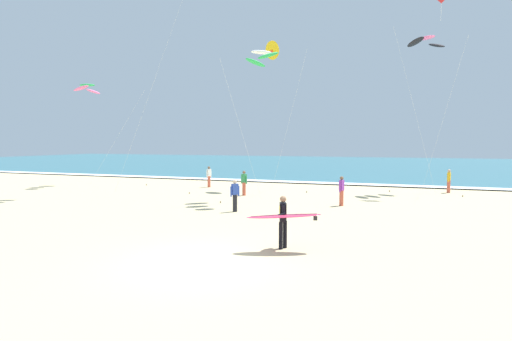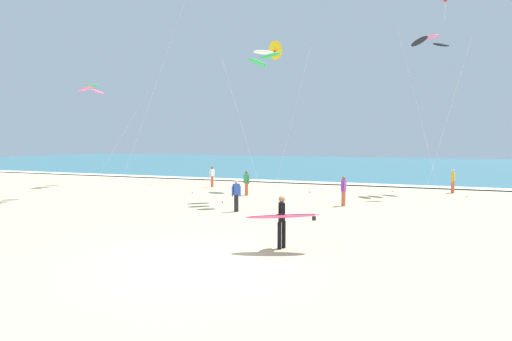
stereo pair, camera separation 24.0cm
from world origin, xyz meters
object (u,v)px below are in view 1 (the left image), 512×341
kite_arc_rose_far (426,42)px  bystander_blue_top (235,195)px  kite_delta_golden_low (273,51)px  kite_diamond_scarlet_distant (440,1)px  bystander_white_top (209,177)px  bystander_green_top (244,183)px  kite_arc_ivory_near (261,57)px  bystander_yellow_top (449,181)px  kite_arc_emerald_mid (87,88)px  bystander_purple_top (342,191)px  surfer_lead (283,217)px

kite_arc_rose_far → bystander_blue_top: kite_arc_rose_far is taller
kite_delta_golden_low → bystander_blue_top: (1.25, -9.94, -9.16)m
kite_arc_rose_far → kite_diamond_scarlet_distant: size_ratio=0.78×
kite_delta_golden_low → kite_diamond_scarlet_distant: bearing=4.7°
kite_delta_golden_low → bystander_white_top: size_ratio=6.71×
kite_delta_golden_low → bystander_green_top: size_ratio=6.71×
kite_diamond_scarlet_distant → bystander_blue_top: size_ratio=8.54×
kite_arc_ivory_near → bystander_yellow_top: 15.17m
kite_arc_emerald_mid → kite_delta_golden_low: size_ratio=0.75×
kite_arc_ivory_near → kite_delta_golden_low: bearing=101.7°
bystander_purple_top → kite_arc_rose_far: bearing=62.3°
bystander_green_top → kite_arc_ivory_near: bearing=-45.3°
bystander_white_top → kite_delta_golden_low: bearing=8.8°
bystander_white_top → bystander_green_top: bearing=-39.1°
kite_arc_rose_far → kite_arc_ivory_near: bearing=-138.2°
kite_arc_ivory_near → bystander_yellow_top: bearing=36.4°
bystander_blue_top → kite_arc_emerald_mid: bearing=155.1°
kite_arc_rose_far → kite_diamond_scarlet_distant: bearing=-58.3°
bystander_yellow_top → bystander_blue_top: (-10.65, -11.74, 0.00)m
kite_arc_ivory_near → bystander_purple_top: size_ratio=5.42×
bystander_white_top → bystander_yellow_top: bearing=8.7°
kite_arc_emerald_mid → bystander_purple_top: bearing=-10.2°
kite_arc_ivory_near → kite_arc_rose_far: size_ratio=0.82×
bystander_green_top → kite_diamond_scarlet_distant: bearing=23.9°
kite_arc_emerald_mid → bystander_yellow_top: 27.59m
surfer_lead → bystander_green_top: (-6.02, 11.64, -0.23)m
kite_arc_emerald_mid → kite_arc_rose_far: kite_arc_rose_far is taller
surfer_lead → bystander_blue_top: surfer_lead is taller
kite_diamond_scarlet_distant → bystander_white_top: (-15.76, -1.64, -11.62)m
kite_arc_ivory_near → bystander_yellow_top: (10.64, 7.86, -7.43)m
kite_arc_rose_far → bystander_white_top: kite_arc_rose_far is taller
kite_diamond_scarlet_distant → bystander_green_top: bearing=-156.1°
kite_arc_emerald_mid → bystander_white_top: (9.63, 1.89, -6.82)m
kite_arc_rose_far → bystander_blue_top: size_ratio=6.64×
bystander_purple_top → bystander_white_top: same height
bystander_yellow_top → bystander_green_top: 13.84m
bystander_purple_top → bystander_blue_top: size_ratio=1.00×
kite_arc_emerald_mid → bystander_white_top: kite_arc_emerald_mid is taller
surfer_lead → kite_arc_ivory_near: bearing=113.2°
kite_arc_ivory_near → bystander_blue_top: size_ratio=5.42×
kite_arc_rose_far → bystander_green_top: bearing=-150.2°
bystander_purple_top → kite_arc_ivory_near: bearing=177.2°
kite_delta_golden_low → kite_diamond_scarlet_distant: kite_diamond_scarlet_distant is taller
kite_arc_rose_far → bystander_white_top: (-15.09, -2.73, -9.37)m
kite_delta_golden_low → bystander_yellow_top: kite_delta_golden_low is taller
surfer_lead → kite_arc_ivory_near: 12.86m
bystander_yellow_top → bystander_blue_top: same height
kite_arc_ivory_near → bystander_purple_top: bearing=-2.8°
bystander_yellow_top → kite_arc_rose_far: bearing=173.6°
bystander_purple_top → bystander_green_top: bearing=162.2°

